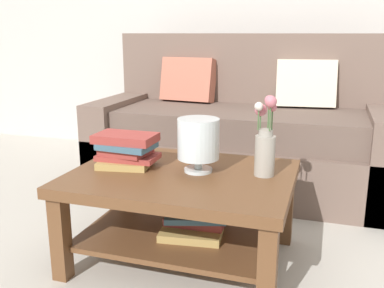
{
  "coord_description": "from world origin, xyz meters",
  "views": [
    {
      "loc": [
        0.63,
        -2.15,
        1.07
      ],
      "look_at": [
        0.0,
        -0.2,
        0.54
      ],
      "focal_mm": 40.59,
      "sensor_mm": 36.0,
      "label": 1
    }
  ],
  "objects_px": {
    "couch": "(243,135)",
    "book_stack_main": "(126,150)",
    "coffee_table": "(183,198)",
    "glass_hurricane_vase": "(198,140)",
    "flower_pitcher": "(265,143)"
  },
  "relations": [
    {
      "from": "book_stack_main",
      "to": "flower_pitcher",
      "type": "xyz_separation_m",
      "value": [
        0.66,
        0.06,
        0.07
      ]
    },
    {
      "from": "coffee_table",
      "to": "glass_hurricane_vase",
      "type": "height_order",
      "value": "glass_hurricane_vase"
    },
    {
      "from": "coffee_table",
      "to": "book_stack_main",
      "type": "bearing_deg",
      "value": 175.97
    },
    {
      "from": "coffee_table",
      "to": "glass_hurricane_vase",
      "type": "relative_size",
      "value": 4.05
    },
    {
      "from": "book_stack_main",
      "to": "glass_hurricane_vase",
      "type": "distance_m",
      "value": 0.36
    },
    {
      "from": "glass_hurricane_vase",
      "to": "flower_pitcher",
      "type": "height_order",
      "value": "flower_pitcher"
    },
    {
      "from": "coffee_table",
      "to": "glass_hurricane_vase",
      "type": "bearing_deg",
      "value": 34.82
    },
    {
      "from": "glass_hurricane_vase",
      "to": "book_stack_main",
      "type": "bearing_deg",
      "value": -176.6
    },
    {
      "from": "book_stack_main",
      "to": "flower_pitcher",
      "type": "height_order",
      "value": "flower_pitcher"
    },
    {
      "from": "couch",
      "to": "coffee_table",
      "type": "distance_m",
      "value": 1.16
    },
    {
      "from": "coffee_table",
      "to": "book_stack_main",
      "type": "relative_size",
      "value": 3.42
    },
    {
      "from": "couch",
      "to": "book_stack_main",
      "type": "xyz_separation_m",
      "value": [
        -0.34,
        -1.14,
        0.15
      ]
    },
    {
      "from": "book_stack_main",
      "to": "flower_pitcher",
      "type": "bearing_deg",
      "value": 5.09
    },
    {
      "from": "coffee_table",
      "to": "couch",
      "type": "bearing_deg",
      "value": 87.76
    },
    {
      "from": "book_stack_main",
      "to": "glass_hurricane_vase",
      "type": "height_order",
      "value": "glass_hurricane_vase"
    }
  ]
}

